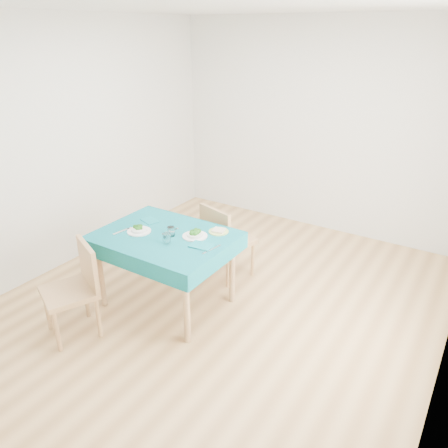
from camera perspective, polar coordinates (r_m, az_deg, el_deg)
The scene contains 16 objects.
room_shell at distance 3.91m, azimuth 0.00°, elevation 6.66°, with size 4.02×4.52×2.73m.
table at distance 4.30m, azimuth -7.49°, elevation -5.97°, with size 1.25×0.95×0.76m, color #08565F.
chair_near at distance 4.02m, azimuth -19.84°, elevation -7.01°, with size 0.43×0.48×1.09m, color #A2794C.
chair_far at distance 4.68m, azimuth 0.69°, elevation -0.65°, with size 0.45×0.49×1.12m, color #A2794C.
bowl_near at distance 4.21m, azimuth -11.06°, elevation -0.59°, with size 0.23×0.23×0.07m, color white, non-canonical shape.
bowl_far at distance 4.05m, azimuth -3.83°, elevation -1.21°, with size 0.23×0.23×0.07m, color white, non-canonical shape.
fork_near at distance 4.27m, azimuth -13.23°, elevation -0.93°, with size 0.03×0.19×0.00m, color silver.
knife_near at distance 4.18m, azimuth -10.91°, elevation -1.28°, with size 0.01×0.19×0.00m, color silver.
fork_far at distance 4.19m, azimuth -7.11°, elevation -0.94°, with size 0.02×0.17×0.00m, color silver.
knife_far at distance 3.82m, azimuth -1.63°, elevation -3.34°, with size 0.02×0.23×0.00m, color silver.
napkin_near at distance 4.44m, azimuth -9.66°, elevation 0.44°, with size 0.18×0.12×0.01m, color #0C6069.
napkin_far at distance 3.88m, azimuth -2.98°, elevation -2.85°, with size 0.20×0.14×0.01m, color #0C6069.
tumbler_center at distance 4.08m, azimuth -6.94°, elevation -0.98°, with size 0.07×0.07×0.09m, color white.
tumbler_side at distance 3.95m, azimuth -7.50°, elevation -1.88°, with size 0.07×0.07×0.09m, color white.
side_plate at distance 4.15m, azimuth -0.70°, elevation -0.98°, with size 0.19×0.19×0.01m, color #A6BE5C.
bread_slice at distance 4.14m, azimuth -0.71°, elevation -0.82°, with size 0.11×0.11×0.02m, color beige.
Camera 1 is at (2.01, -3.14, 2.53)m, focal length 35.00 mm.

